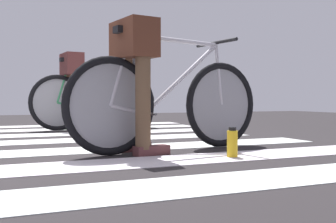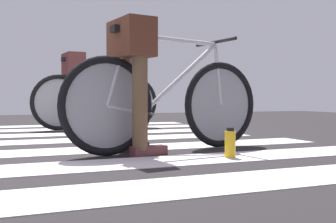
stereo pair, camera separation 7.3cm
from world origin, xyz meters
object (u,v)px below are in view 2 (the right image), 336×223
cyclist_1_of_3 (132,68)px  bicycle_2_of_3 (98,100)px  cyclist_2_of_3 (74,80)px  bicycle_1_of_3 (169,102)px  water_bottle (231,144)px

cyclist_1_of_3 → bicycle_2_of_3: (0.27, 2.49, -0.25)m
cyclist_1_of_3 → cyclist_2_of_3: bearing=81.9°
bicycle_1_of_3 → bicycle_2_of_3: size_ratio=0.99×
cyclist_1_of_3 → bicycle_2_of_3: cyclist_1_of_3 is taller
cyclist_1_of_3 → water_bottle: cyclist_1_of_3 is taller
water_bottle → cyclist_2_of_3: bearing=101.8°
bicycle_1_of_3 → cyclist_1_of_3: 0.40m
cyclist_1_of_3 → cyclist_2_of_3: size_ratio=0.99×
cyclist_1_of_3 → cyclist_2_of_3: cyclist_2_of_3 is taller
cyclist_1_of_3 → bicycle_2_of_3: 2.52m
bicycle_1_of_3 → bicycle_2_of_3: 2.45m
bicycle_1_of_3 → cyclist_2_of_3: 2.45m
bicycle_2_of_3 → cyclist_2_of_3: (-0.31, -0.03, 0.26)m
cyclist_2_of_3 → water_bottle: cyclist_2_of_3 is taller
cyclist_2_of_3 → water_bottle: size_ratio=4.70×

